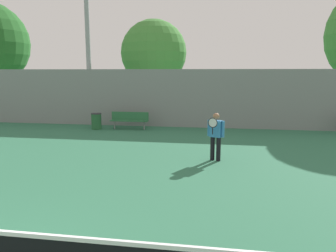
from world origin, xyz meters
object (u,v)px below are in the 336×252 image
(tennis_player, at_px, (216,134))
(trash_bin, at_px, (96,121))
(tree_dark_dense, at_px, (154,53))
(bench_courtside_near, at_px, (130,119))
(light_pole_near_left, at_px, (87,20))

(tennis_player, height_order, trash_bin, tennis_player)
(tennis_player, distance_m, trash_bin, 7.80)
(tennis_player, distance_m, tree_dark_dense, 12.44)
(bench_courtside_near, bearing_deg, light_pole_near_left, 146.96)
(bench_courtside_near, bearing_deg, tree_dark_dense, 89.64)
(tennis_player, relative_size, bench_courtside_near, 0.81)
(light_pole_near_left, relative_size, trash_bin, 11.91)
(light_pole_near_left, bearing_deg, trash_bin, -61.13)
(bench_courtside_near, relative_size, light_pole_near_left, 0.20)
(bench_courtside_near, bearing_deg, trash_bin, -170.22)
(tree_dark_dense, bearing_deg, light_pole_near_left, -124.31)
(light_pole_near_left, relative_size, tree_dark_dense, 1.53)
(tree_dark_dense, bearing_deg, trash_bin, -105.00)
(tree_dark_dense, bearing_deg, tennis_player, -69.09)
(light_pole_near_left, height_order, trash_bin, light_pole_near_left)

